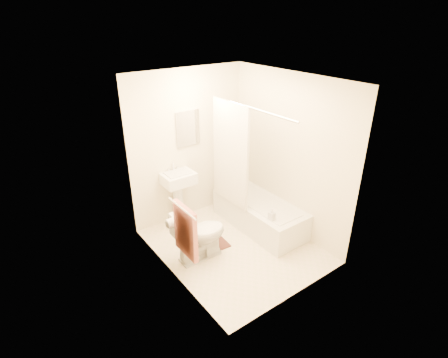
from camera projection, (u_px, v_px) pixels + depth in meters
floor at (234, 246)px, 5.13m from camera, size 2.40×2.40×0.00m
ceiling at (237, 79)px, 4.09m from camera, size 2.40×2.40×0.00m
wall_back at (188, 146)px, 5.48m from camera, size 2.00×0.02×2.40m
wall_left at (168, 193)px, 4.08m from camera, size 0.02×2.40×2.40m
wall_right at (289, 155)px, 5.14m from camera, size 0.02×2.40×2.40m
mirror at (188, 128)px, 5.33m from camera, size 0.40×0.03×0.55m
curtain_rod at (250, 107)px, 4.49m from camera, size 0.03×1.70×0.03m
shower_curtain at (230, 154)px, 5.12m from camera, size 0.04×0.80×1.55m
towel_bar at (182, 208)px, 3.96m from camera, size 0.02×0.60×0.02m
towel at (186, 231)px, 4.12m from camera, size 0.06×0.45×0.66m
toilet_paper at (171, 223)px, 4.42m from camera, size 0.11×0.12×0.12m
toilet at (200, 234)px, 4.77m from camera, size 0.76×0.44×0.73m
sink at (179, 196)px, 5.53m from camera, size 0.49×0.39×0.96m
bathtub at (259, 214)px, 5.53m from camera, size 0.68×1.57×0.44m
bath_mat at (207, 245)px, 5.15m from camera, size 0.61×0.48×0.02m
soap_bottle at (272, 214)px, 4.93m from camera, size 0.09×0.09×0.18m
scrub_brush at (239, 191)px, 5.72m from camera, size 0.08×0.23×0.04m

